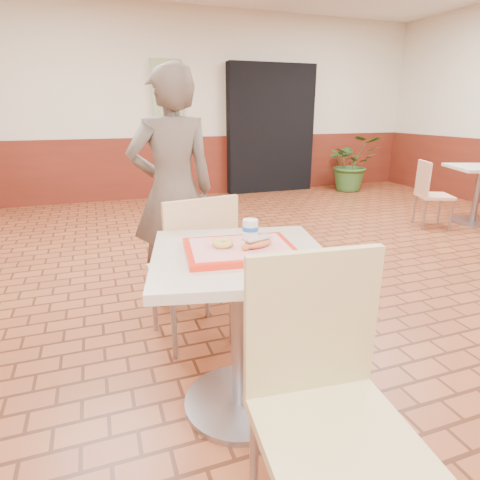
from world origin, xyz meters
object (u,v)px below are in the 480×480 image
object	(u,v)px
customer	(173,191)
potted_plant	(352,163)
second_table	(479,185)
chair_main_front	(325,394)
ring_donut	(222,243)
main_table	(240,307)
paper_cup	(250,229)
long_john_donut	(257,243)
chair_main_back	(195,264)
serving_tray	(240,250)
chair_second_left	(430,190)

from	to	relation	value
customer	potted_plant	xyz separation A→B (m)	(3.92, 3.42, -0.36)
second_table	customer	bearing A→B (deg)	-167.31
chair_main_front	ring_donut	xyz separation A→B (m)	(-0.12, 0.70, 0.30)
main_table	paper_cup	distance (m)	0.37
customer	main_table	bearing A→B (deg)	88.22
chair_main_front	second_table	bearing A→B (deg)	41.59
customer	long_john_donut	bearing A→B (deg)	90.92
customer	potted_plant	world-z (taller)	customer
ring_donut	chair_main_front	bearing A→B (deg)	-80.33
chair_main_back	potted_plant	distance (m)	5.65
main_table	ring_donut	distance (m)	0.32
serving_tray	chair_main_back	bearing A→B (deg)	95.48
ring_donut	paper_cup	size ratio (longest dim) A/B	1.01
chair_main_front	potted_plant	distance (m)	6.60
long_john_donut	potted_plant	xyz separation A→B (m)	(3.80, 4.74, -0.37)
second_table	serving_tray	bearing A→B (deg)	-151.48
long_john_donut	chair_second_left	world-z (taller)	long_john_donut
serving_tray	paper_cup	distance (m)	0.14
customer	chair_second_left	xyz separation A→B (m)	(3.44, 1.03, -0.40)
paper_cup	potted_plant	world-z (taller)	potted_plant
chair_main_back	chair_second_left	xyz separation A→B (m)	(3.44, 1.68, -0.08)
long_john_donut	potted_plant	size ratio (longest dim) A/B	0.16
ring_donut	main_table	bearing A→B (deg)	-19.96
chair_main_front	ring_donut	distance (m)	0.78
paper_cup	second_table	size ratio (longest dim) A/B	0.13
chair_main_front	customer	world-z (taller)	customer
paper_cup	customer	bearing A→B (deg)	96.58
second_table	chair_second_left	xyz separation A→B (m)	(-0.70, 0.10, -0.04)
chair_main_back	chair_main_front	bearing A→B (deg)	85.53
ring_donut	potted_plant	distance (m)	6.12
serving_tray	customer	bearing A→B (deg)	92.46
chair_main_back	potted_plant	xyz separation A→B (m)	(3.92, 4.07, -0.04)
main_table	serving_tray	world-z (taller)	serving_tray
long_john_donut	chair_second_left	xyz separation A→B (m)	(3.32, 2.36, -0.41)
second_table	potted_plant	world-z (taller)	potted_plant
second_table	potted_plant	distance (m)	2.49
second_table	potted_plant	size ratio (longest dim) A/B	0.74
ring_donut	potted_plant	world-z (taller)	potted_plant
chair_main_back	customer	xyz separation A→B (m)	(0.01, 0.65, 0.33)
main_table	potted_plant	size ratio (longest dim) A/B	0.82
potted_plant	paper_cup	bearing A→B (deg)	-129.31
chair_main_back	long_john_donut	bearing A→B (deg)	91.35
serving_tray	chair_second_left	bearing A→B (deg)	34.44
paper_cup	chair_second_left	size ratio (longest dim) A/B	0.11
serving_tray	ring_donut	bearing A→B (deg)	160.04
chair_main_front	chair_second_left	xyz separation A→B (m)	(3.33, 3.00, -0.10)
chair_second_left	ring_donut	bearing A→B (deg)	145.36
chair_main_back	long_john_donut	distance (m)	0.77
long_john_donut	second_table	world-z (taller)	long_john_donut
chair_main_back	customer	world-z (taller)	customer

